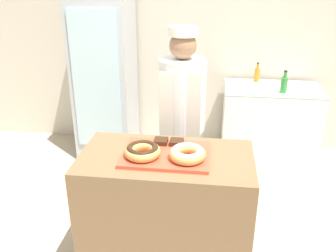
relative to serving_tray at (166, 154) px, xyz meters
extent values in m
cube|color=beige|center=(0.00, 2.13, 0.44)|extent=(8.00, 0.06, 2.70)
cube|color=brown|center=(0.00, 0.00, -0.46)|extent=(1.19, 0.65, 0.90)
cube|color=#D84C33|center=(0.00, 0.00, 0.00)|extent=(0.59, 0.43, 0.02)
torus|color=tan|center=(-0.15, -0.07, 0.05)|extent=(0.24, 0.24, 0.07)
torus|color=#331E0F|center=(-0.15, -0.07, 0.07)|extent=(0.22, 0.22, 0.04)
torus|color=tan|center=(0.15, -0.07, 0.05)|extent=(0.24, 0.24, 0.07)
torus|color=#EFADC6|center=(0.15, -0.07, 0.07)|extent=(0.22, 0.22, 0.04)
cube|color=#382111|center=(-0.06, 0.14, 0.03)|extent=(0.10, 0.10, 0.03)
cube|color=#382111|center=(0.06, 0.14, 0.03)|extent=(0.10, 0.10, 0.03)
cylinder|color=#4C4C51|center=(0.04, 0.70, -0.51)|extent=(0.28, 0.28, 0.80)
cylinder|color=white|center=(0.04, 0.70, 0.19)|extent=(0.39, 0.39, 0.60)
cube|color=silver|center=(0.04, 0.52, -0.20)|extent=(0.33, 0.02, 1.26)
sphere|color=#936B4C|center=(0.04, 0.70, 0.60)|extent=(0.22, 0.22, 0.22)
cylinder|color=white|center=(0.04, 0.70, 0.71)|extent=(0.23, 0.23, 0.07)
cube|color=#ADB2B7|center=(-0.93, 1.75, 0.02)|extent=(0.62, 0.64, 1.85)
cube|color=silver|center=(-0.93, 1.42, 0.05)|extent=(0.51, 0.02, 1.48)
cube|color=white|center=(0.94, 1.75, -0.47)|extent=(1.03, 0.59, 0.87)
cube|color=gray|center=(0.94, 1.75, -0.06)|extent=(1.03, 0.59, 0.01)
cylinder|color=orange|center=(0.77, 1.95, 0.04)|extent=(0.06, 0.06, 0.15)
cylinder|color=orange|center=(0.77, 1.95, 0.14)|extent=(0.03, 0.03, 0.06)
cylinder|color=black|center=(0.77, 1.95, 0.17)|extent=(0.03, 0.03, 0.01)
cylinder|color=#2D8C38|center=(1.01, 1.58, 0.04)|extent=(0.07, 0.07, 0.16)
cylinder|color=#2D8C38|center=(1.01, 1.58, 0.15)|extent=(0.03, 0.03, 0.06)
cylinder|color=black|center=(1.01, 1.58, 0.19)|extent=(0.03, 0.03, 0.01)
camera|label=1|loc=(0.30, -2.23, 1.19)|focal=40.00mm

